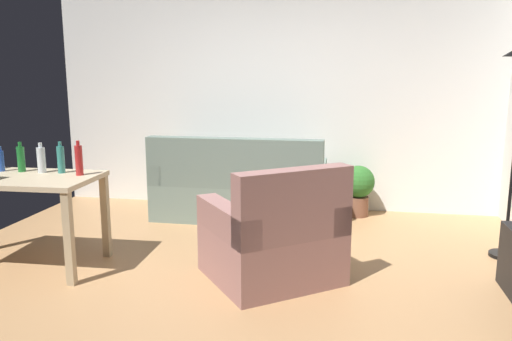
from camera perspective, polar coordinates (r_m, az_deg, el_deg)
The scene contains 11 objects.
ground_plane at distance 4.13m, azimuth -2.68°, elevation -11.69°, with size 5.20×4.40×0.02m, color tan.
wall_rear at distance 5.98m, azimuth 2.03°, elevation 8.74°, with size 5.20×0.10×2.70m, color white.
couch at distance 5.57m, azimuth -1.87°, elevation -2.27°, with size 1.85×0.84×0.92m.
desk at distance 4.51m, azimuth -24.90°, elevation -1.94°, with size 1.22×0.74×0.76m.
potted_plant at distance 5.75m, azimuth 11.43°, elevation -1.82°, with size 0.36×0.36×0.57m.
armchair at distance 3.91m, azimuth 2.09°, elevation -7.82°, with size 1.22×1.21×0.92m.
bottle_blue at distance 4.77m, azimuth -26.76°, elevation 1.01°, with size 0.05×0.05×0.21m.
bottle_green at distance 4.67m, azimuth -24.94°, elevation 1.22°, with size 0.06×0.06×0.25m.
bottle_clear at distance 4.56m, azimuth -23.02°, elevation 1.15°, with size 0.07×0.07×0.25m.
bottle_tall at distance 4.48m, azimuth -21.12°, elevation 1.20°, with size 0.06×0.06×0.26m.
bottle_red at distance 4.33m, azimuth -19.32°, elevation 1.14°, with size 0.06×0.06×0.28m.
Camera 1 is at (0.87, -3.71, 1.57)m, focal length 35.53 mm.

